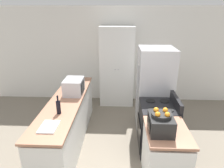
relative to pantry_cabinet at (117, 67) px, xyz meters
The scene contains 11 objects.
wall_back 0.40m from the pantry_cabinet, 103.42° to the left, with size 7.00×0.06×2.60m.
counter_left 2.13m from the pantry_cabinet, 116.76° to the right, with size 0.60×2.67×0.91m.
counter_right 2.92m from the pantry_cabinet, 74.39° to the right, with size 0.60×0.79×0.91m.
pantry_cabinet is the anchor object (origin of this frame).
stove 2.21m from the pantry_cabinet, 68.25° to the right, with size 0.66×0.71×1.07m.
refrigerator 1.47m from the pantry_cabinet, 55.89° to the right, with size 0.73×0.74×1.79m.
microwave 1.72m from the pantry_cabinet, 118.48° to the right, with size 0.36×0.47×0.31m.
wine_bottle 2.51m from the pantry_cabinet, 110.81° to the right, with size 0.07×0.07×0.32m.
toaster_oven 2.86m from the pantry_cabinet, 76.75° to the right, with size 0.33×0.40×0.24m.
fruit_bowl 2.87m from the pantry_cabinet, 76.89° to the right, with size 0.27×0.27×0.10m.
cutting_board 2.90m from the pantry_cabinet, 108.41° to the right, with size 0.24×0.34×0.02m.
Camera 1 is at (0.17, -1.92, 2.49)m, focal length 32.00 mm.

